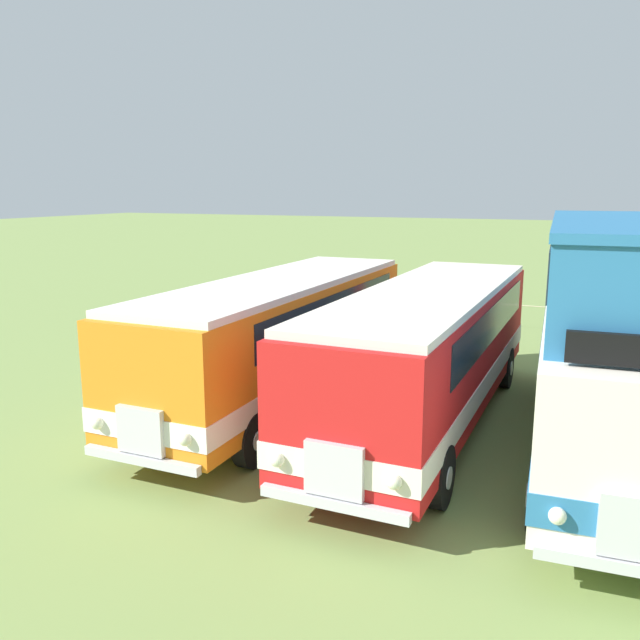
# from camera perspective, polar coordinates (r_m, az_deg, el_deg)

# --- Properties ---
(bus_first_in_row) EXTENTS (2.65, 10.44, 2.99)m
(bus_first_in_row) POSITION_cam_1_polar(r_m,az_deg,el_deg) (15.25, -3.33, -0.91)
(bus_first_in_row) COLOR orange
(bus_first_in_row) RESTS_ON ground
(bus_second_in_row) EXTENTS (2.70, 10.63, 2.99)m
(bus_second_in_row) POSITION_cam_1_polar(r_m,az_deg,el_deg) (14.00, 9.70, -2.19)
(bus_second_in_row) COLOR red
(bus_second_in_row) RESTS_ON ground
(bus_third_in_row) EXTENTS (3.11, 10.28, 4.49)m
(bus_third_in_row) POSITION_cam_1_polar(r_m,az_deg,el_deg) (13.29, 24.61, -0.66)
(bus_third_in_row) COLOR silver
(bus_third_in_row) RESTS_ON ground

